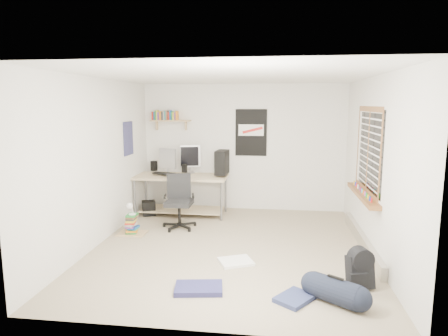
# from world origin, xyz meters

# --- Properties ---
(floor) EXTENTS (4.00, 4.50, 0.01)m
(floor) POSITION_xyz_m (0.00, 0.00, -0.01)
(floor) COLOR gray
(floor) RESTS_ON ground
(ceiling) EXTENTS (4.00, 4.50, 0.01)m
(ceiling) POSITION_xyz_m (0.00, 0.00, 2.50)
(ceiling) COLOR white
(ceiling) RESTS_ON ground
(back_wall) EXTENTS (4.00, 0.01, 2.50)m
(back_wall) POSITION_xyz_m (0.00, 2.25, 1.25)
(back_wall) COLOR silver
(back_wall) RESTS_ON ground
(left_wall) EXTENTS (0.01, 4.50, 2.50)m
(left_wall) POSITION_xyz_m (-2.00, 0.00, 1.25)
(left_wall) COLOR silver
(left_wall) RESTS_ON ground
(right_wall) EXTENTS (0.01, 4.50, 2.50)m
(right_wall) POSITION_xyz_m (2.00, 0.00, 1.25)
(right_wall) COLOR silver
(right_wall) RESTS_ON ground
(desk) EXTENTS (1.79, 0.88, 0.80)m
(desk) POSITION_xyz_m (-1.14, 1.65, 0.36)
(desk) COLOR tan
(desk) RESTS_ON floor
(monitor_left) EXTENTS (0.36, 0.20, 0.39)m
(monitor_left) POSITION_xyz_m (-1.40, 1.69, 0.99)
(monitor_left) COLOR #AAA9AE
(monitor_left) RESTS_ON desk
(monitor_right) EXTENTS (0.40, 0.20, 0.43)m
(monitor_right) POSITION_xyz_m (-1.02, 1.95, 1.01)
(monitor_right) COLOR #AFAEB4
(monitor_right) RESTS_ON desk
(pc_tower) EXTENTS (0.24, 0.44, 0.45)m
(pc_tower) POSITION_xyz_m (-0.36, 1.73, 1.02)
(pc_tower) COLOR black
(pc_tower) RESTS_ON desk
(keyboard) EXTENTS (0.45, 0.24, 0.02)m
(keyboard) POSITION_xyz_m (-1.45, 1.59, 0.81)
(keyboard) COLOR black
(keyboard) RESTS_ON desk
(speaker_left) EXTENTS (0.13, 0.13, 0.20)m
(speaker_left) POSITION_xyz_m (-1.75, 1.92, 0.90)
(speaker_left) COLOR black
(speaker_left) RESTS_ON desk
(speaker_right) EXTENTS (0.10, 0.10, 0.16)m
(speaker_right) POSITION_xyz_m (-1.11, 1.81, 0.88)
(speaker_right) COLOR black
(speaker_right) RESTS_ON desk
(office_chair) EXTENTS (0.73, 0.73, 0.92)m
(office_chair) POSITION_xyz_m (-0.98, 0.82, 0.49)
(office_chair) COLOR black
(office_chair) RESTS_ON floor
(wall_shelf) EXTENTS (0.80, 0.22, 0.24)m
(wall_shelf) POSITION_xyz_m (-1.45, 2.14, 1.78)
(wall_shelf) COLOR tan
(wall_shelf) RESTS_ON back_wall
(poster_back_wall) EXTENTS (0.62, 0.03, 0.92)m
(poster_back_wall) POSITION_xyz_m (0.15, 2.23, 1.55)
(poster_back_wall) COLOR black
(poster_back_wall) RESTS_ON back_wall
(poster_left_wall) EXTENTS (0.02, 0.42, 0.60)m
(poster_left_wall) POSITION_xyz_m (-1.99, 1.20, 1.50)
(poster_left_wall) COLOR navy
(poster_left_wall) RESTS_ON left_wall
(window) EXTENTS (0.10, 1.50, 1.26)m
(window) POSITION_xyz_m (1.95, 0.30, 1.45)
(window) COLOR brown
(window) RESTS_ON right_wall
(baseboard_heater) EXTENTS (0.08, 2.50, 0.18)m
(baseboard_heater) POSITION_xyz_m (1.96, 0.30, 0.09)
(baseboard_heater) COLOR #B7B2A8
(baseboard_heater) RESTS_ON floor
(backpack) EXTENTS (0.33, 0.30, 0.38)m
(backpack) POSITION_xyz_m (1.63, -1.14, 0.20)
(backpack) COLOR black
(backpack) RESTS_ON floor
(duffel_bag) EXTENTS (0.38, 0.38, 0.54)m
(duffel_bag) POSITION_xyz_m (1.30, -1.53, 0.14)
(duffel_bag) COLOR black
(duffel_bag) RESTS_ON floor
(tshirt) EXTENTS (0.53, 0.50, 0.04)m
(tshirt) POSITION_xyz_m (0.14, -0.59, 0.02)
(tshirt) COLOR white
(tshirt) RESTS_ON floor
(jeans_a) EXTENTS (0.59, 0.42, 0.06)m
(jeans_a) POSITION_xyz_m (-0.21, -1.44, 0.03)
(jeans_a) COLOR navy
(jeans_a) RESTS_ON floor
(jeans_b) EXTENTS (0.49, 0.51, 0.05)m
(jeans_b) POSITION_xyz_m (0.87, -1.53, 0.03)
(jeans_b) COLOR navy
(jeans_b) RESTS_ON floor
(book_stack) EXTENTS (0.49, 0.45, 0.27)m
(book_stack) POSITION_xyz_m (-1.68, 0.42, 0.15)
(book_stack) COLOR olive
(book_stack) RESTS_ON floor
(desk_lamp) EXTENTS (0.13, 0.20, 0.19)m
(desk_lamp) POSITION_xyz_m (-1.66, 0.40, 0.38)
(desk_lamp) COLOR white
(desk_lamp) RESTS_ON book_stack
(subwoofer) EXTENTS (0.32, 0.32, 0.27)m
(subwoofer) POSITION_xyz_m (-1.75, 1.52, 0.14)
(subwoofer) COLOR black
(subwoofer) RESTS_ON floor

